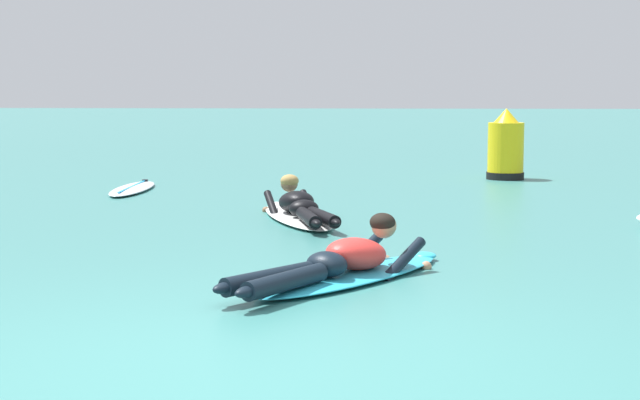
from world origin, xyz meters
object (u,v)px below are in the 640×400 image
Objects in this scene: surfer_near at (345,265)px; surfer_far at (299,209)px; channel_marker_buoy at (506,150)px; drifting_surfboard at (133,188)px.

surfer_far is (-0.70, 3.45, -0.00)m from surfer_near.
channel_marker_buoy is at bearing 60.88° from surfer_far.
channel_marker_buoy is (5.75, 2.28, 0.45)m from drifting_surfboard.
drifting_surfboard is at bearing 132.50° from surfer_far.
surfer_near is 9.07m from channel_marker_buoy.
drifting_surfboard is at bearing 118.25° from surfer_near.
surfer_near reaches higher than drifting_surfboard.
channel_marker_buoy reaches higher than drifting_surfboard.
channel_marker_buoy reaches higher than surfer_near.
channel_marker_buoy is (2.26, 8.77, 0.35)m from surfer_near.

